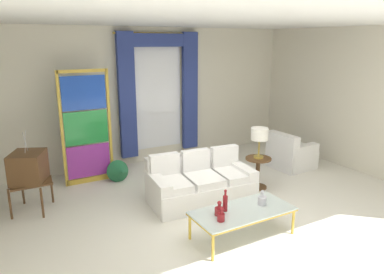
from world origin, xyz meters
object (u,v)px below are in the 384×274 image
round_side_table (258,170)px  bottle_crystal_tall (262,200)px  stained_glass_divider (87,130)px  couch_white_long (199,183)px  bottle_blue_decanter (225,202)px  vintage_tv (28,169)px  bottle_ruby_flask (221,216)px  coffee_table (243,212)px  armchair_white (290,155)px  bottle_amber_squat (219,210)px  table_lamp_brass (260,135)px  peacock_figurine (119,172)px

round_side_table → bottle_crystal_tall: bearing=-127.4°
round_side_table → stained_glass_divider: bearing=145.3°
couch_white_long → bottle_blue_decanter: (-0.33, -1.26, 0.23)m
couch_white_long → vintage_tv: size_ratio=1.36×
bottle_blue_decanter → bottle_ruby_flask: bearing=-134.8°
coffee_table → bottle_ruby_flask: bearing=-165.8°
bottle_ruby_flask → stained_glass_divider: stained_glass_divider is taller
armchair_white → stained_glass_divider: (-4.03, 1.32, 0.77)m
couch_white_long → bottle_amber_squat: size_ratio=8.97×
round_side_table → table_lamp_brass: size_ratio=1.04×
bottle_crystal_tall → couch_white_long: bearing=100.3°
bottle_amber_squat → peacock_figurine: size_ratio=0.34×
bottle_amber_squat → bottle_ruby_flask: (-0.08, -0.15, -0.00)m
bottle_ruby_flask → peacock_figurine: (-0.42, 2.93, -0.26)m
coffee_table → armchair_white: (2.67, 1.83, -0.09)m
armchair_white → peacock_figurine: size_ratio=1.42×
coffee_table → armchair_white: size_ratio=1.70×
coffee_table → table_lamp_brass: 1.96m
bottle_blue_decanter → round_side_table: size_ratio=0.53×
coffee_table → round_side_table: 1.85m
coffee_table → table_lamp_brass: size_ratio=2.53×
bottle_amber_squat → bottle_crystal_tall: bearing=-2.9°
couch_white_long → bottle_crystal_tall: bearing=-79.7°
vintage_tv → round_side_table: 3.99m
vintage_tv → stained_glass_divider: (1.14, 0.80, 0.33)m
stained_glass_divider → peacock_figurine: 1.03m
vintage_tv → peacock_figurine: size_ratio=2.24×
couch_white_long → stained_glass_divider: (-1.46, 1.78, 0.75)m
bottle_blue_decanter → vintage_tv: size_ratio=0.24×
couch_white_long → stained_glass_divider: stained_glass_divider is taller
peacock_figurine → bottle_amber_squat: bearing=-79.8°
vintage_tv → peacock_figurine: 1.77m
bottle_crystal_tall → bottle_blue_decanter: bearing=170.6°
bottle_blue_decanter → armchair_white: size_ratio=0.37×
bottle_ruby_flask → bottle_blue_decanter: bearing=45.2°
round_side_table → bottle_blue_decanter: bearing=-142.8°
vintage_tv → stained_glass_divider: 1.43m
bottle_blue_decanter → armchair_white: armchair_white is taller
bottle_amber_squat → armchair_white: size_ratio=0.24×
peacock_figurine → stained_glass_divider: bearing=146.4°
vintage_tv → couch_white_long: bearing=-20.6°
bottle_amber_squat → peacock_figurine: 2.83m
vintage_tv → armchair_white: 5.21m
bottle_amber_squat → vintage_tv: (-2.13, 2.30, 0.25)m
bottle_ruby_flask → armchair_white: armchair_white is taller
bottle_ruby_flask → vintage_tv: vintage_tv is taller
couch_white_long → stained_glass_divider: size_ratio=0.83×
couch_white_long → bottle_crystal_tall: couch_white_long is taller
bottle_ruby_flask → coffee_table: bearing=14.2°
coffee_table → vintage_tv: size_ratio=1.07×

